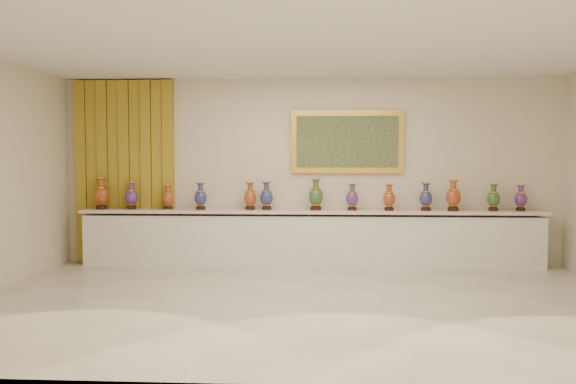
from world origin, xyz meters
The scene contains 17 objects.
ground centered at (0.00, 0.00, 0.00)m, with size 8.00×8.00×0.00m, color beige.
room centered at (-2.45, 2.44, 1.58)m, with size 8.00×8.00×8.00m.
counter centered at (0.00, 2.27, 0.44)m, with size 7.28×0.48×0.90m.
vase_0 centered at (-3.35, 2.24, 1.13)m, with size 0.24×0.24×0.51m.
vase_1 centered at (-2.87, 2.27, 1.10)m, with size 0.23×0.23×0.44m.
vase_2 centered at (-2.27, 2.25, 1.08)m, with size 0.19×0.19×0.40m.
vase_3 centered at (-1.74, 2.22, 1.09)m, with size 0.22×0.22×0.43m.
vase_4 centered at (-0.96, 2.26, 1.10)m, with size 0.27×0.27×0.44m.
vase_5 centered at (-0.69, 2.26, 1.10)m, with size 0.27×0.27×0.45m.
vase_6 centered at (0.09, 2.25, 1.12)m, with size 0.30×0.30×0.49m.
vase_7 centered at (0.66, 2.24, 1.09)m, with size 0.24×0.24×0.42m.
vase_8 centered at (1.23, 2.23, 1.09)m, with size 0.23×0.23×0.42m.
vase_9 centered at (1.80, 2.24, 1.09)m, with size 0.24×0.24×0.43m.
vase_10 centered at (2.21, 2.21, 1.12)m, with size 0.30×0.30×0.48m.
vase_11 centered at (2.84, 2.25, 1.09)m, with size 0.20×0.20×0.42m.
vase_12 centered at (3.26, 2.28, 1.08)m, with size 0.24×0.24×0.41m.
label_card centered at (-2.25, 2.13, 0.90)m, with size 0.10×0.06×0.00m, color white.
Camera 1 is at (0.12, -6.57, 1.65)m, focal length 35.00 mm.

